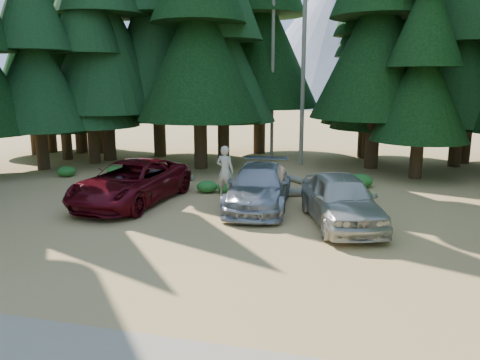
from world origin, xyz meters
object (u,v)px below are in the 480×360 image
(silver_minivan_right, at_px, (341,199))
(log_mid, at_px, (281,175))
(silver_minivan_center, at_px, (259,187))
(red_pickup, at_px, (131,182))
(log_left, at_px, (154,175))
(log_right, at_px, (297,192))
(frisbee_player, at_px, (225,171))

(silver_minivan_right, height_order, log_mid, silver_minivan_right)
(silver_minivan_center, xyz_separation_m, log_mid, (-0.02, 5.53, -0.67))
(red_pickup, height_order, log_mid, red_pickup)
(silver_minivan_center, bearing_deg, silver_minivan_right, -30.31)
(red_pickup, bearing_deg, log_left, 108.26)
(silver_minivan_center, distance_m, log_right, 2.47)
(silver_minivan_right, distance_m, log_mid, 7.77)
(red_pickup, distance_m, silver_minivan_right, 8.29)
(silver_minivan_right, xyz_separation_m, frisbee_player, (-4.40, 1.05, 0.59))
(silver_minivan_right, xyz_separation_m, log_right, (-1.92, 3.55, -0.70))
(log_mid, xyz_separation_m, log_right, (1.28, -3.50, 0.04))
(red_pickup, relative_size, log_left, 1.41)
(silver_minivan_right, relative_size, log_mid, 1.50)
(frisbee_player, bearing_deg, silver_minivan_right, 176.61)
(red_pickup, height_order, silver_minivan_center, red_pickup)
(silver_minivan_center, height_order, log_right, silver_minivan_center)
(silver_minivan_center, relative_size, log_left, 1.29)
(log_right, bearing_deg, silver_minivan_right, -80.65)
(silver_minivan_center, bearing_deg, red_pickup, -177.19)
(silver_minivan_center, relative_size, silver_minivan_right, 1.08)
(silver_minivan_center, height_order, log_mid, silver_minivan_center)
(silver_minivan_center, height_order, log_left, silver_minivan_center)
(silver_minivan_right, height_order, log_left, silver_minivan_right)
(red_pickup, distance_m, log_left, 4.94)
(frisbee_player, bearing_deg, red_pickup, 13.14)
(silver_minivan_center, distance_m, silver_minivan_right, 3.51)
(red_pickup, bearing_deg, frisbee_player, 7.69)
(silver_minivan_right, bearing_deg, log_right, 100.74)
(silver_minivan_center, relative_size, frisbee_player, 2.88)
(silver_minivan_center, bearing_deg, log_right, 53.60)
(frisbee_player, height_order, log_right, frisbee_player)
(log_left, distance_m, log_right, 7.76)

